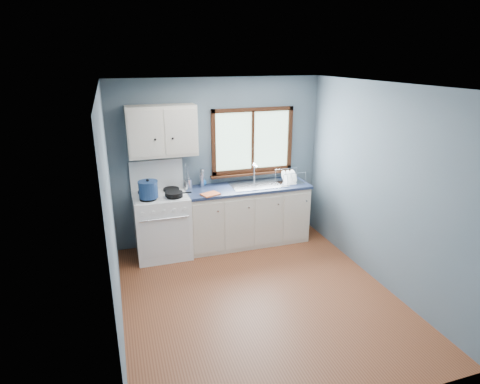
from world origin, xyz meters
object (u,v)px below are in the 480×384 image
object	(u,v)px
sink	(258,189)
dish_rack	(290,179)
utensil_crock	(188,184)
stockpot	(148,189)
skillet	(174,194)
thermos	(202,178)
base_cabinets	(247,217)
gas_range	(162,223)

from	to	relation	value
sink	dish_rack	bearing A→B (deg)	-4.04
sink	utensil_crock	xyz separation A→B (m)	(-1.06, 0.14, 0.14)
sink	stockpot	xyz separation A→B (m)	(-1.65, -0.18, 0.22)
skillet	thermos	size ratio (longest dim) A/B	1.34
base_cabinets	utensil_crock	bearing A→B (deg)	171.12
utensil_crock	dish_rack	bearing A→B (deg)	-6.33
skillet	base_cabinets	bearing A→B (deg)	12.72
base_cabinets	dish_rack	size ratio (longest dim) A/B	4.57
base_cabinets	stockpot	xyz separation A→B (m)	(-1.47, -0.18, 0.67)
sink	dish_rack	world-z (taller)	sink
sink	dish_rack	size ratio (longest dim) A/B	2.08
stockpot	thermos	bearing A→B (deg)	24.42
gas_range	skillet	distance (m)	0.55
base_cabinets	dish_rack	xyz separation A→B (m)	(0.68, -0.04, 0.56)
base_cabinets	stockpot	world-z (taller)	stockpot
sink	thermos	xyz separation A→B (m)	(-0.83, 0.20, 0.20)
skillet	thermos	xyz separation A→B (m)	(0.48, 0.39, 0.07)
gas_range	sink	distance (m)	1.53
base_cabinets	thermos	distance (m)	0.94
thermos	gas_range	bearing A→B (deg)	-161.75
sink	stockpot	size ratio (longest dim) A/B	2.68
thermos	utensil_crock	bearing A→B (deg)	-165.13
gas_range	stockpot	bearing A→B (deg)	-136.98
gas_range	base_cabinets	bearing A→B (deg)	0.82
skillet	utensil_crock	distance (m)	0.42
gas_range	thermos	distance (m)	0.89
dish_rack	thermos	bearing A→B (deg)	167.92
utensil_crock	dish_rack	world-z (taller)	utensil_crock
sink	thermos	size ratio (longest dim) A/B	3.02
gas_range	sink	xyz separation A→B (m)	(1.49, 0.02, 0.37)
skillet	utensil_crock	xyz separation A→B (m)	(0.26, 0.33, 0.01)
thermos	dish_rack	world-z (taller)	thermos
thermos	dish_rack	bearing A→B (deg)	-9.90
skillet	stockpot	size ratio (longest dim) A/B	1.19
stockpot	skillet	bearing A→B (deg)	-3.21
stockpot	thermos	xyz separation A→B (m)	(0.82, 0.37, -0.02)
gas_range	utensil_crock	size ratio (longest dim) A/B	3.54
base_cabinets	stockpot	bearing A→B (deg)	-173.17
thermos	dish_rack	size ratio (longest dim) A/B	0.69
skillet	dish_rack	xyz separation A→B (m)	(1.81, 0.16, -0.01)
base_cabinets	skillet	distance (m)	1.29
sink	skillet	world-z (taller)	sink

